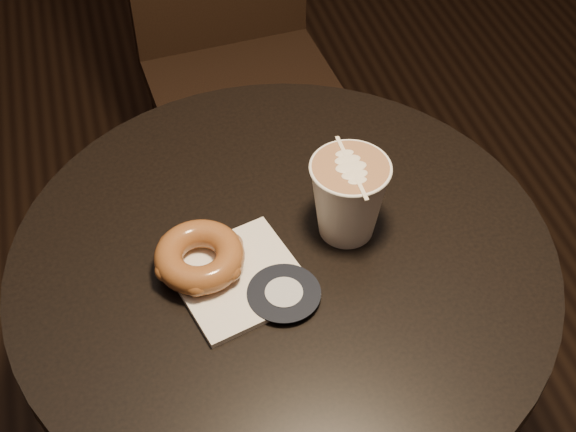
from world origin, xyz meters
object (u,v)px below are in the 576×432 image
at_px(chair, 231,27).
at_px(latte_cup, 348,199).
at_px(cafe_table, 283,342).
at_px(pastry_bag, 239,278).
at_px(doughnut, 199,257).

xyz_separation_m(chair, latte_cup, (-0.01, -0.78, 0.25)).
distance_m(cafe_table, chair, 0.81).
height_order(cafe_table, pastry_bag, pastry_bag).
xyz_separation_m(pastry_bag, latte_cup, (0.15, 0.05, 0.05)).
height_order(chair, pastry_bag, chair).
distance_m(chair, doughnut, 0.86).
distance_m(cafe_table, pastry_bag, 0.21).
relative_size(cafe_table, chair, 0.76).
bearing_deg(latte_cup, pastry_bag, -163.07).
bearing_deg(pastry_bag, chair, 64.35).
bearing_deg(cafe_table, pastry_bag, -156.35).
bearing_deg(pastry_bag, latte_cup, 2.46).
bearing_deg(latte_cup, doughnut, -174.75).
distance_m(cafe_table, doughnut, 0.25).
bearing_deg(doughnut, pastry_bag, -34.13).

